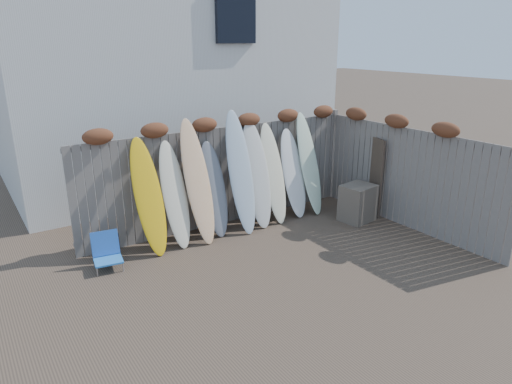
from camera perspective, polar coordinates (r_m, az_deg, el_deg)
ground at (r=7.81m, az=4.98°, el=-9.33°), size 80.00×80.00×0.00m
back_fence at (r=9.25m, az=-3.82°, el=3.11°), size 6.05×0.28×2.24m
right_fence at (r=9.59m, az=18.35°, el=2.49°), size 0.28×4.40×2.24m
house at (r=12.81m, az=-11.91°, el=16.22°), size 8.50×5.50×6.33m
beach_chair at (r=8.07m, az=-18.16°, el=-7.10°), size 0.51×0.54×0.60m
wooden_crate at (r=9.78m, az=12.59°, el=-1.34°), size 0.74×0.64×0.77m
lattice_panel at (r=10.33m, az=13.89°, el=2.28°), size 0.40×1.08×1.68m
surfboard_0 at (r=8.18m, az=-13.27°, el=-0.62°), size 0.56×0.76×2.05m
surfboard_1 at (r=8.39m, az=-10.13°, el=-0.36°), size 0.47×0.69×1.92m
surfboard_2 at (r=8.49m, az=-7.31°, el=1.26°), size 0.54×0.83×2.28m
surfboard_3 at (r=8.80m, az=-5.27°, el=0.33°), size 0.50×0.66×1.80m
surfboard_4 at (r=8.89m, az=-1.95°, el=2.47°), size 0.56×0.86×2.36m
surfboard_5 at (r=9.17m, az=0.10°, el=2.17°), size 0.60×0.79×2.10m
surfboard_6 at (r=9.40m, az=2.17°, el=2.32°), size 0.49×0.73×2.03m
surfboard_7 at (r=9.76m, az=4.68°, el=2.34°), size 0.53×0.66×1.85m
surfboard_8 at (r=9.94m, az=6.66°, el=3.51°), size 0.52×0.79×2.16m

